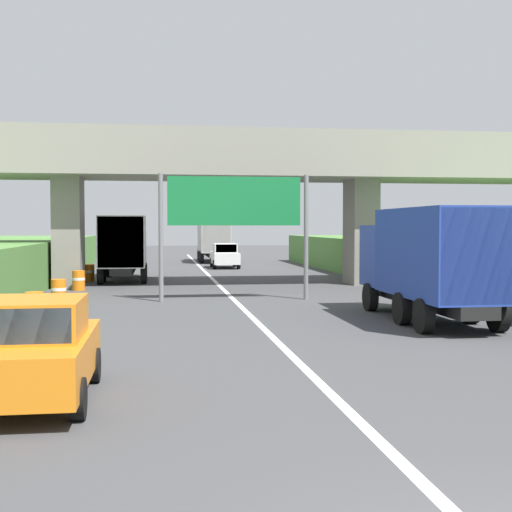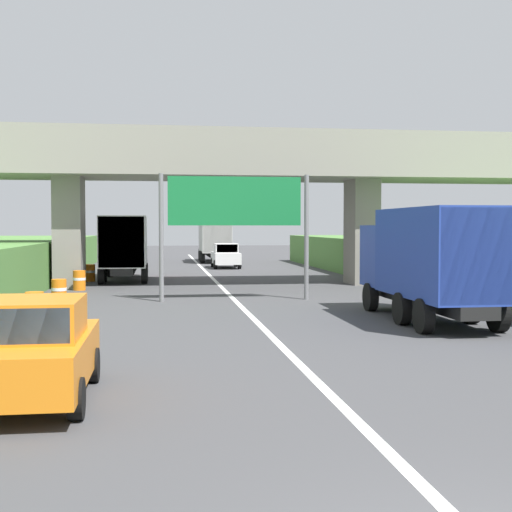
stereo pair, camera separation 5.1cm
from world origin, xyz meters
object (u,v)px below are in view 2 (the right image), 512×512
at_px(truck_red, 125,245).
at_px(construction_barrel_3, 59,291).
at_px(construction_barrel_5, 90,273).
at_px(car_orange, 34,350).
at_px(truck_blue, 430,258).
at_px(car_white, 226,256).
at_px(truck_silver, 214,238).
at_px(construction_barrel_2, 35,306).
at_px(construction_barrel_4, 79,280).
at_px(overhead_highway_sign, 235,208).

relative_size(truck_red, construction_barrel_3, 8.11).
bearing_deg(construction_barrel_5, car_orange, -86.37).
bearing_deg(truck_blue, construction_barrel_5, 124.50).
height_order(truck_red, car_white, truck_red).
bearing_deg(truck_silver, truck_red, -108.39).
height_order(truck_red, construction_barrel_2, truck_red).
bearing_deg(construction_barrel_5, construction_barrel_2, -90.46).
height_order(construction_barrel_4, construction_barrel_5, same).
bearing_deg(construction_barrel_4, truck_blue, -45.62).
xyz_separation_m(truck_red, construction_barrel_5, (-1.82, -0.33, -1.47)).
height_order(truck_silver, car_white, truck_silver).
bearing_deg(overhead_highway_sign, car_orange, -108.26).
distance_m(truck_red, construction_barrel_2, 15.97).
height_order(truck_blue, construction_barrel_2, truck_blue).
relative_size(truck_red, car_orange, 1.78).
bearing_deg(car_orange, construction_barrel_2, 99.87).
bearing_deg(construction_barrel_3, construction_barrel_5, 89.31).
xyz_separation_m(truck_red, car_white, (6.40, 10.41, -1.08)).
relative_size(overhead_highway_sign, truck_silver, 0.81).
distance_m(car_white, construction_barrel_4, 17.88).
distance_m(overhead_highway_sign, truck_silver, 29.57).
bearing_deg(truck_blue, truck_red, 119.71).
relative_size(car_white, construction_barrel_4, 4.56).
bearing_deg(construction_barrel_2, construction_barrel_5, 89.54).
xyz_separation_m(truck_blue, construction_barrel_5, (-11.80, 17.17, -1.47)).
xyz_separation_m(car_orange, construction_barrel_5, (-1.62, 25.47, -0.40)).
bearing_deg(truck_blue, truck_silver, 95.91).
bearing_deg(car_white, truck_silver, 91.15).
bearing_deg(construction_barrel_5, construction_barrel_3, -90.69).
distance_m(truck_red, construction_barrel_5, 2.36).
bearing_deg(truck_blue, construction_barrel_2, 171.82).
xyz_separation_m(truck_blue, construction_barrel_3, (-11.93, 6.87, -1.47)).
xyz_separation_m(car_white, construction_barrel_4, (-8.18, -15.89, -0.40)).
relative_size(truck_blue, construction_barrel_3, 8.11).
xyz_separation_m(overhead_highway_sign, construction_barrel_3, (-6.71, 0.10, -3.14)).
height_order(truck_blue, construction_barrel_3, truck_blue).
xyz_separation_m(construction_barrel_2, construction_barrel_5, (0.12, 15.46, 0.00)).
distance_m(overhead_highway_sign, construction_barrel_5, 12.71).
distance_m(truck_silver, car_white, 8.41).
distance_m(truck_blue, construction_barrel_5, 20.89).
xyz_separation_m(truck_red, car_orange, (-0.20, -25.79, -1.08)).
relative_size(truck_silver, car_orange, 1.78).
distance_m(truck_blue, construction_barrel_3, 13.84).
xyz_separation_m(car_orange, construction_barrel_4, (-1.57, 20.31, -0.40)).
relative_size(car_orange, construction_barrel_5, 4.56).
distance_m(construction_barrel_3, construction_barrel_4, 5.16).
bearing_deg(car_orange, car_white, 79.67).
xyz_separation_m(construction_barrel_2, construction_barrel_3, (0.00, 5.15, 0.00)).
xyz_separation_m(car_white, car_orange, (-6.60, -36.21, 0.00)).
relative_size(car_white, construction_barrel_3, 4.56).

